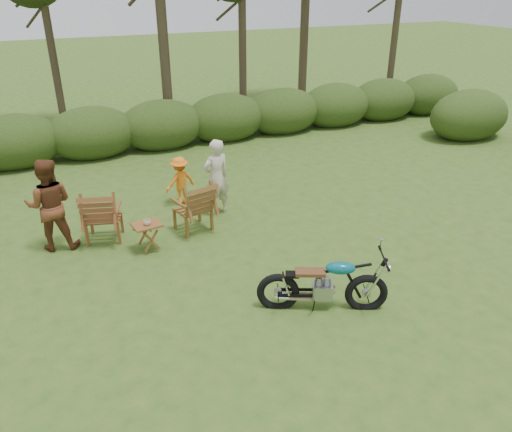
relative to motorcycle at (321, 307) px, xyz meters
name	(u,v)px	position (x,y,z in m)	size (l,w,h in m)	color
ground	(317,313)	(-0.14, -0.10, 0.00)	(80.00, 80.00, 0.00)	#304D19
tree_line	(163,7)	(0.36, 9.63, 3.81)	(22.52, 11.62, 8.14)	#34281C
motorcycle	(321,307)	(0.00, 0.00, 0.00)	(1.88, 0.72, 1.08)	#0C95A7
lawn_chair_right	(194,229)	(-0.98, 3.33, 0.00)	(0.73, 0.73, 1.06)	brown
lawn_chair_left	(106,239)	(-2.67, 3.64, 0.00)	(0.74, 0.74, 1.07)	brown
side_table	(148,237)	(-2.00, 2.87, 0.27)	(0.53, 0.44, 0.54)	brown
cup	(147,222)	(-2.00, 2.83, 0.60)	(0.13, 0.13, 0.10)	beige
adult_a	(218,213)	(-0.28, 3.85, 0.00)	(0.60, 0.39, 1.65)	beige
adult_b	(58,247)	(-3.56, 3.69, 0.00)	(0.85, 0.66, 1.75)	brown
child	(182,204)	(-0.85, 4.64, 0.00)	(0.71, 0.41, 1.10)	orange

